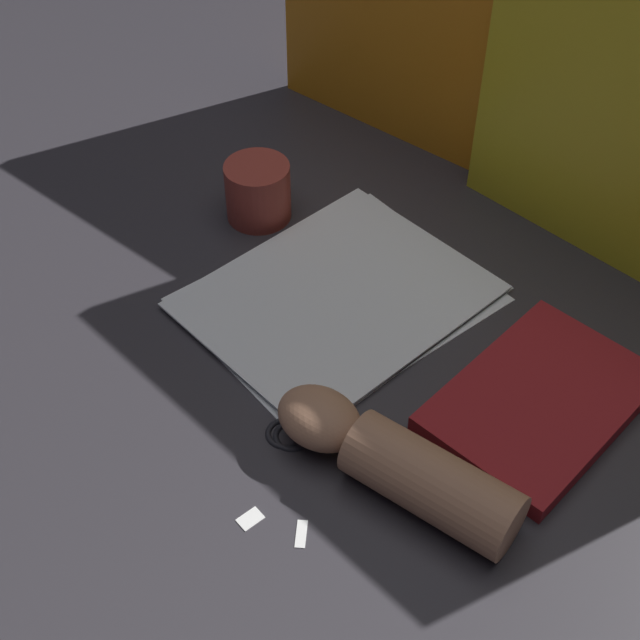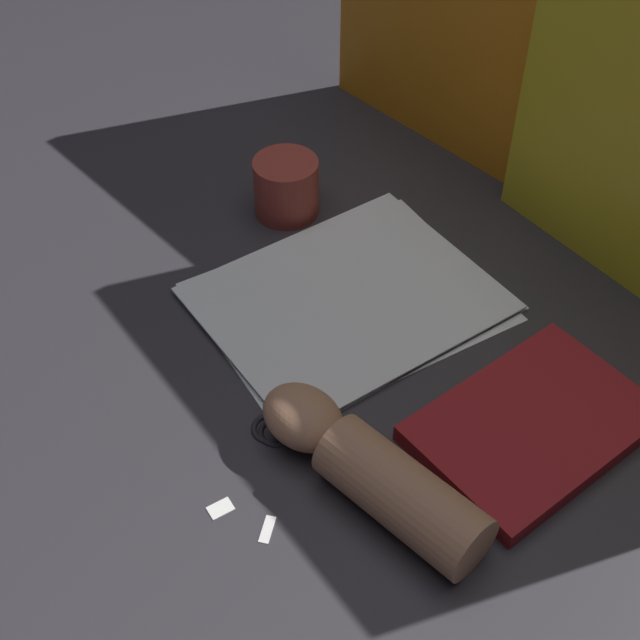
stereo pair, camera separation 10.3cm
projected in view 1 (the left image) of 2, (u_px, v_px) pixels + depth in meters
The scene contains 9 objects.
ground_plane at pixel (340, 356), 1.07m from camera, with size 6.00×6.00×0.00m, color #2D2B30.
backdrop_panel_left at pixel (488, 39), 1.20m from camera, with size 0.70×0.16×0.41m.
paper_stack at pixel (338, 297), 1.14m from camera, with size 0.31×0.38×0.01m.
book_closed at pixel (540, 401), 1.01m from camera, with size 0.21×0.28×0.02m.
scissors at pixel (299, 415), 1.00m from camera, with size 0.11×0.15×0.01m.
hand_forearm at pixel (397, 463), 0.92m from camera, with size 0.29×0.15×0.07m.
paper_scrap_near at pixel (301, 534), 0.90m from camera, with size 0.03×0.03×0.00m.
paper_scrap_mid at pixel (250, 519), 0.91m from camera, with size 0.02×0.03×0.00m.
mug at pixel (258, 191), 1.23m from camera, with size 0.09×0.09×0.08m.
Camera 1 is at (0.55, -0.47, 0.79)m, focal length 50.00 mm.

